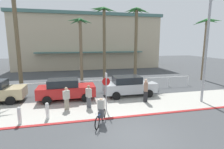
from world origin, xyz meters
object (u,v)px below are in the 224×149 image
at_px(bollard_2, 19,115).
at_px(car_silver_2, 129,86).
at_px(palm_tree_4, 104,25).
at_px(pedestrian_2, 67,99).
at_px(pedestrian_1, 146,91).
at_px(palm_tree_6, 206,36).
at_px(car_red_1, 66,89).
at_px(palm_tree_2, 15,16).
at_px(pedestrian_0, 89,97).
at_px(bollard_3, 47,110).
at_px(palm_tree_5, 136,27).
at_px(stop_sign_bike_lane, 106,86).
at_px(cyclist_blue_0, 101,112).
at_px(palm_tree_3, 81,35).
at_px(streetlight_curb, 209,46).

relative_size(bollard_2, car_silver_2, 0.23).
xyz_separation_m(palm_tree_4, pedestrian_2, (-4.34, -9.35, -5.89)).
bearing_deg(pedestrian_1, palm_tree_6, 31.05).
bearing_deg(pedestrian_1, car_red_1, 161.78).
relative_size(car_silver_2, pedestrian_1, 2.42).
xyz_separation_m(palm_tree_2, pedestrian_0, (5.79, -6.10, -6.14)).
distance_m(bollard_3, pedestrian_1, 7.07).
bearing_deg(pedestrian_1, palm_tree_4, 99.24).
bearing_deg(palm_tree_5, stop_sign_bike_lane, -121.79).
xyz_separation_m(palm_tree_5, cyclist_blue_0, (-5.80, -10.11, -5.54)).
height_order(palm_tree_3, pedestrian_2, palm_tree_3).
bearing_deg(bollard_2, palm_tree_2, 103.05).
relative_size(bollard_2, palm_tree_4, 0.12).
height_order(bollard_3, palm_tree_3, palm_tree_3).
xyz_separation_m(bollard_3, palm_tree_4, (5.42, 10.60, 6.09)).
bearing_deg(streetlight_curb, palm_tree_4, 119.17).
xyz_separation_m(bollard_2, palm_tree_3, (4.10, 11.08, 4.88)).
xyz_separation_m(bollard_3, pedestrian_1, (6.91, 1.46, 0.33)).
relative_size(car_silver_2, cyclist_blue_0, 2.69).
xyz_separation_m(palm_tree_2, palm_tree_3, (5.89, 3.34, -1.48)).
bearing_deg(streetlight_curb, palm_tree_5, 105.72).
height_order(pedestrian_0, pedestrian_2, pedestrian_0).
bearing_deg(cyclist_blue_0, palm_tree_3, 91.48).
distance_m(stop_sign_bike_lane, palm_tree_5, 10.75).
xyz_separation_m(palm_tree_6, cyclist_blue_0, (-14.12, -8.97, -4.63)).
xyz_separation_m(palm_tree_3, car_silver_2, (3.54, -7.30, -4.53)).
height_order(streetlight_curb, cyclist_blue_0, streetlight_curb).
distance_m(palm_tree_4, car_red_1, 10.21).
relative_size(car_silver_2, pedestrian_0, 2.72).
bearing_deg(bollard_2, cyclist_blue_0, -12.33).
height_order(streetlight_curb, pedestrian_1, streetlight_curb).
distance_m(bollard_2, palm_tree_5, 14.85).
height_order(car_red_1, pedestrian_0, car_red_1).
distance_m(streetlight_curb, car_red_1, 11.15).
bearing_deg(palm_tree_4, bollard_2, -121.85).
bearing_deg(palm_tree_5, pedestrian_0, -129.66).
bearing_deg(pedestrian_2, palm_tree_6, 21.62).
height_order(bollard_3, cyclist_blue_0, cyclist_blue_0).
height_order(bollard_3, palm_tree_6, palm_tree_6).
height_order(bollard_2, palm_tree_5, palm_tree_5).
height_order(streetlight_curb, palm_tree_6, streetlight_curb).
bearing_deg(stop_sign_bike_lane, palm_tree_2, 134.95).
bearing_deg(car_silver_2, pedestrian_0, -149.60).
distance_m(stop_sign_bike_lane, pedestrian_0, 1.63).
xyz_separation_m(car_silver_2, pedestrian_0, (-3.64, -2.13, -0.13)).
height_order(palm_tree_5, cyclist_blue_0, palm_tree_5).
height_order(stop_sign_bike_lane, palm_tree_3, palm_tree_3).
distance_m(cyclist_blue_0, pedestrian_0, 2.65).
xyz_separation_m(bollard_3, pedestrian_0, (2.58, 1.24, 0.23)).
bearing_deg(pedestrian_1, palm_tree_3, 114.64).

